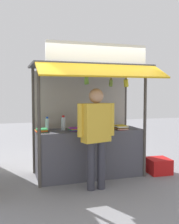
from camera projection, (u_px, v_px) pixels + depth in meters
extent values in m
plane|color=gray|center=(90.00, 176.00, 5.35)|extent=(20.00, 20.00, 0.00)
cube|color=#4C4C56|center=(90.00, 153.00, 5.32)|extent=(2.07, 0.71, 0.94)
cylinder|color=#4C4742|center=(39.00, 127.00, 4.62)|extent=(0.06, 0.06, 2.16)
cylinder|color=#4C4742|center=(145.00, 123.00, 5.25)|extent=(0.06, 0.06, 2.16)
cylinder|color=#4C4742|center=(34.00, 121.00, 5.47)|extent=(0.06, 0.06, 2.16)
cylinder|color=#4C4742|center=(125.00, 118.00, 6.10)|extent=(0.06, 0.06, 2.16)
cube|color=#B7B2A8|center=(82.00, 121.00, 5.79)|extent=(2.03, 0.04, 2.11)
cube|color=#3F3F44|center=(90.00, 67.00, 5.19)|extent=(2.27, 1.10, 0.04)
cube|color=gold|center=(104.00, 70.00, 4.44)|extent=(2.23, 0.51, 0.26)
cube|color=white|center=(98.00, 53.00, 4.70)|extent=(1.86, 0.04, 0.35)
cylinder|color=#59544C|center=(97.00, 70.00, 4.77)|extent=(1.97, 0.02, 0.02)
cylinder|color=silver|center=(63.00, 124.00, 5.20)|extent=(0.08, 0.08, 0.25)
cylinder|color=red|center=(63.00, 116.00, 5.19)|extent=(0.05, 0.05, 0.03)
cylinder|color=silver|center=(47.00, 124.00, 5.14)|extent=(0.08, 0.08, 0.24)
cylinder|color=blue|center=(47.00, 118.00, 5.13)|extent=(0.05, 0.05, 0.03)
cylinder|color=silver|center=(82.00, 124.00, 5.25)|extent=(0.08, 0.08, 0.24)
cylinder|color=red|center=(82.00, 117.00, 5.24)|extent=(0.05, 0.05, 0.03)
cube|color=purple|center=(74.00, 130.00, 5.15)|extent=(0.21, 0.26, 0.01)
cube|color=blue|center=(74.00, 130.00, 5.14)|extent=(0.19, 0.25, 0.01)
cube|color=green|center=(73.00, 129.00, 5.14)|extent=(0.20, 0.26, 0.01)
cube|color=yellow|center=(75.00, 129.00, 5.14)|extent=(0.21, 0.27, 0.01)
cube|color=purple|center=(74.00, 128.00, 5.15)|extent=(0.20, 0.26, 0.01)
cube|color=green|center=(42.00, 132.00, 4.95)|extent=(0.23, 0.29, 0.01)
cube|color=red|center=(41.00, 131.00, 4.94)|extent=(0.21, 0.27, 0.01)
cube|color=orange|center=(41.00, 130.00, 4.95)|extent=(0.22, 0.28, 0.01)
cube|color=black|center=(42.00, 130.00, 4.95)|extent=(0.21, 0.27, 0.01)
cube|color=yellow|center=(42.00, 129.00, 4.95)|extent=(0.22, 0.28, 0.01)
cube|color=green|center=(42.00, 129.00, 4.95)|extent=(0.23, 0.29, 0.01)
cube|color=white|center=(102.00, 130.00, 5.16)|extent=(0.21, 0.27, 0.01)
cube|color=orange|center=(102.00, 130.00, 5.15)|extent=(0.21, 0.27, 0.01)
cube|color=white|center=(102.00, 129.00, 5.15)|extent=(0.20, 0.27, 0.01)
cube|color=blue|center=(102.00, 129.00, 5.14)|extent=(0.22, 0.28, 0.01)
cube|color=red|center=(121.00, 129.00, 5.33)|extent=(0.23, 0.29, 0.01)
cube|color=white|center=(121.00, 128.00, 5.33)|extent=(0.24, 0.29, 0.01)
cube|color=orange|center=(120.00, 128.00, 5.32)|extent=(0.22, 0.28, 0.01)
cube|color=black|center=(121.00, 127.00, 5.33)|extent=(0.23, 0.29, 0.01)
cube|color=yellow|center=(121.00, 127.00, 5.32)|extent=(0.22, 0.28, 0.01)
cube|color=white|center=(120.00, 127.00, 5.31)|extent=(0.24, 0.30, 0.01)
cube|color=white|center=(121.00, 126.00, 5.31)|extent=(0.25, 0.30, 0.01)
cube|color=yellow|center=(121.00, 125.00, 5.32)|extent=(0.22, 0.28, 0.01)
cylinder|color=#332D23|center=(86.00, 72.00, 4.71)|extent=(0.01, 0.01, 0.07)
cylinder|color=olive|center=(86.00, 75.00, 4.71)|extent=(0.04, 0.04, 0.04)
ellipsoid|color=#67A23D|center=(87.00, 80.00, 4.73)|extent=(0.03, 0.07, 0.16)
ellipsoid|color=#67A23D|center=(87.00, 80.00, 4.74)|extent=(0.07, 0.05, 0.17)
ellipsoid|color=#67A23D|center=(86.00, 80.00, 4.74)|extent=(0.07, 0.04, 0.16)
ellipsoid|color=#67A23D|center=(85.00, 80.00, 4.72)|extent=(0.05, 0.07, 0.17)
ellipsoid|color=#67A23D|center=(86.00, 80.00, 4.71)|extent=(0.05, 0.06, 0.17)
ellipsoid|color=#67A23D|center=(86.00, 80.00, 4.70)|extent=(0.07, 0.04, 0.16)
ellipsoid|color=#67A23D|center=(88.00, 80.00, 4.70)|extent=(0.08, 0.06, 0.16)
cylinder|color=#332D23|center=(111.00, 75.00, 4.86)|extent=(0.01, 0.01, 0.13)
cylinder|color=olive|center=(111.00, 79.00, 4.86)|extent=(0.04, 0.04, 0.04)
ellipsoid|color=olive|center=(112.00, 83.00, 4.87)|extent=(0.03, 0.06, 0.13)
ellipsoid|color=olive|center=(111.00, 83.00, 4.89)|extent=(0.06, 0.06, 0.14)
ellipsoid|color=olive|center=(111.00, 83.00, 4.89)|extent=(0.07, 0.03, 0.13)
ellipsoid|color=olive|center=(110.00, 83.00, 4.88)|extent=(0.07, 0.06, 0.14)
ellipsoid|color=olive|center=(110.00, 83.00, 4.87)|extent=(0.03, 0.06, 0.13)
ellipsoid|color=olive|center=(111.00, 83.00, 4.85)|extent=(0.06, 0.06, 0.14)
ellipsoid|color=olive|center=(111.00, 83.00, 4.85)|extent=(0.06, 0.03, 0.13)
ellipsoid|color=olive|center=(112.00, 83.00, 4.86)|extent=(0.05, 0.05, 0.14)
cylinder|color=#332D23|center=(126.00, 75.00, 4.95)|extent=(0.01, 0.01, 0.11)
cylinder|color=olive|center=(126.00, 79.00, 4.95)|extent=(0.04, 0.04, 0.04)
ellipsoid|color=yellow|center=(127.00, 83.00, 4.96)|extent=(0.04, 0.07, 0.16)
ellipsoid|color=yellow|center=(126.00, 83.00, 4.99)|extent=(0.08, 0.07, 0.16)
ellipsoid|color=yellow|center=(125.00, 83.00, 4.98)|extent=(0.08, 0.05, 0.16)
ellipsoid|color=yellow|center=(125.00, 83.00, 4.96)|extent=(0.05, 0.08, 0.16)
ellipsoid|color=yellow|center=(125.00, 83.00, 4.94)|extent=(0.06, 0.09, 0.16)
ellipsoid|color=yellow|center=(126.00, 83.00, 4.94)|extent=(0.08, 0.05, 0.16)
ellipsoid|color=yellow|center=(127.00, 83.00, 4.94)|extent=(0.08, 0.07, 0.16)
cylinder|color=#383842|center=(91.00, 166.00, 4.55)|extent=(0.13, 0.13, 0.83)
cylinder|color=#383842|center=(101.00, 165.00, 4.61)|extent=(0.13, 0.13, 0.83)
cube|color=gold|center=(96.00, 123.00, 4.53)|extent=(0.53, 0.33, 0.66)
cylinder|color=gold|center=(81.00, 120.00, 4.44)|extent=(0.11, 0.11, 0.56)
cylinder|color=gold|center=(111.00, 119.00, 4.61)|extent=(0.11, 0.11, 0.56)
sphere|color=tan|center=(96.00, 96.00, 4.49)|extent=(0.25, 0.25, 0.25)
cube|color=red|center=(158.00, 166.00, 5.52)|extent=(0.47, 0.47, 0.31)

